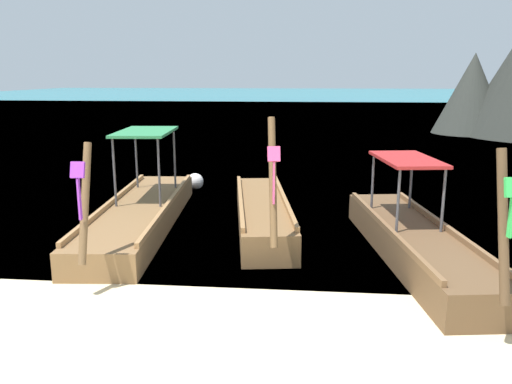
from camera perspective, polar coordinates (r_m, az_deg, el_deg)
The scene contains 6 objects.
ground at distance 6.18m, azimuth -4.31°, elevation -19.61°, with size 120.00×120.00×0.00m, color beige.
sea_water at distance 67.72m, azimuth 4.86°, elevation 9.92°, with size 120.00×120.00×0.00m, color #147A89.
longtail_boat_violet_ribbon at distance 11.78m, azimuth -12.51°, elevation -2.21°, with size 1.89×7.05×2.29m.
longtail_boat_pink_ribbon at distance 11.48m, azimuth 0.70°, elevation -2.35°, with size 1.78×5.82×2.63m.
longtail_boat_green_ribbon at distance 9.94m, azimuth 17.01°, elevation -5.18°, with size 1.94×6.09×2.44m.
mooring_buoy_near at distance 15.35m, azimuth -6.67°, elevation 1.16°, with size 0.48×0.48×0.48m.
Camera 1 is at (0.94, -5.14, 3.31)m, focal length 36.54 mm.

